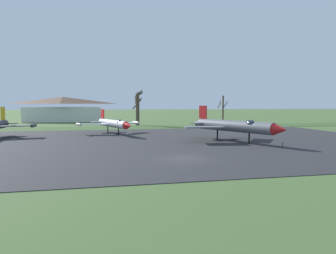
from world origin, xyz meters
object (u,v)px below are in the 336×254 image
at_px(jet_fighter_front_left, 114,123).
at_px(visitor_building, 63,110).
at_px(info_placard_front_left, 129,134).
at_px(jet_fighter_rear_center, 234,126).
at_px(info_placard_rear_center, 283,143).

distance_m(jet_fighter_front_left, visitor_building, 49.95).
height_order(jet_fighter_front_left, info_placard_front_left, jet_fighter_front_left).
xyz_separation_m(jet_fighter_rear_center, visitor_building, (-30.40, 64.12, 1.45)).
height_order(info_placard_front_left, jet_fighter_rear_center, jet_fighter_rear_center).
bearing_deg(info_placard_rear_center, jet_fighter_front_left, 129.77).
bearing_deg(info_placard_rear_center, info_placard_front_left, 136.35).
relative_size(jet_fighter_front_left, info_placard_front_left, 15.94).
relative_size(jet_fighter_front_left, visitor_building, 0.58).
bearing_deg(jet_fighter_rear_center, info_placard_rear_center, -67.96).
relative_size(info_placard_front_left, jet_fighter_rear_center, 0.06).
distance_m(jet_fighter_front_left, info_placard_rear_center, 31.04).
relative_size(jet_fighter_front_left, jet_fighter_rear_center, 0.89).
distance_m(info_placard_front_left, visitor_building, 57.29).
height_order(info_placard_rear_center, visitor_building, visitor_building).
height_order(info_placard_front_left, visitor_building, visitor_building).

